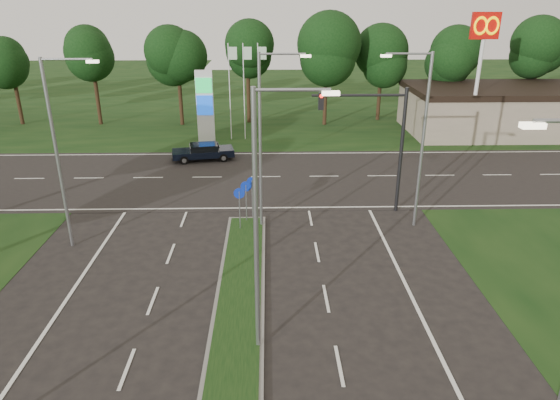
{
  "coord_description": "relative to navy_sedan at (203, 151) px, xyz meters",
  "views": [
    {
      "loc": [
        1.22,
        -8.21,
        11.27
      ],
      "look_at": [
        1.75,
        14.29,
        2.2
      ],
      "focal_mm": 32.0,
      "sensor_mm": 36.0,
      "label": 1
    }
  ],
  "objects": [
    {
      "name": "streetlight_median_far",
      "position": [
        4.7,
        -12.0,
        4.41
      ],
      "size": [
        2.53,
        0.22,
        9.0
      ],
      "color": "gray",
      "rests_on": "ground"
    },
    {
      "name": "cross_road",
      "position": [
        3.7,
        -4.0,
        -0.67
      ],
      "size": [
        160.0,
        12.0,
        0.02
      ],
      "primitive_type": "cube",
      "color": "black",
      "rests_on": "ground"
    },
    {
      "name": "gas_pylon",
      "position": [
        -0.09,
        5.04,
        2.53
      ],
      "size": [
        5.8,
        1.26,
        8.0
      ],
      "color": "silver",
      "rests_on": "ground"
    },
    {
      "name": "treeline_far",
      "position": [
        3.8,
        11.93,
        6.16
      ],
      "size": [
        6.0,
        6.0,
        9.9
      ],
      "color": "black",
      "rests_on": "ground"
    },
    {
      "name": "median_signs",
      "position": [
        3.7,
        -11.6,
        1.05
      ],
      "size": [
        1.16,
        1.76,
        2.38
      ],
      "color": "gray",
      "rests_on": "ground"
    },
    {
      "name": "streetlight_right_far",
      "position": [
        12.5,
        -12.0,
        4.41
      ],
      "size": [
        2.53,
        0.22,
        9.0
      ],
      "rotation": [
        0.0,
        0.0,
        3.14
      ],
      "color": "gray",
      "rests_on": "ground"
    },
    {
      "name": "mcdonalds_sign",
      "position": [
        21.7,
        3.97,
        7.32
      ],
      "size": [
        2.2,
        0.47,
        10.4
      ],
      "color": "silver",
      "rests_on": "ground"
    },
    {
      "name": "verge_far",
      "position": [
        3.7,
        27.0,
        -0.67
      ],
      "size": [
        160.0,
        50.0,
        0.02
      ],
      "primitive_type": "cube",
      "color": "black",
      "rests_on": "ground"
    },
    {
      "name": "median_kerb",
      "position": [
        3.7,
        -24.0,
        -0.61
      ],
      "size": [
        2.0,
        26.0,
        0.12
      ],
      "primitive_type": "cube",
      "color": "slate",
      "rests_on": "ground"
    },
    {
      "name": "navy_sedan",
      "position": [
        0.0,
        0.0,
        0.0
      ],
      "size": [
        4.78,
        2.65,
        1.24
      ],
      "rotation": [
        0.0,
        0.0,
        1.76
      ],
      "color": "black",
      "rests_on": "ground"
    },
    {
      "name": "streetlight_median_near",
      "position": [
        4.7,
        -22.0,
        4.41
      ],
      "size": [
        2.53,
        0.22,
        9.0
      ],
      "color": "gray",
      "rests_on": "ground"
    },
    {
      "name": "traffic_signal",
      "position": [
        10.88,
        -10.01,
        3.99
      ],
      "size": [
        5.1,
        0.42,
        7.0
      ],
      "color": "black",
      "rests_on": "ground"
    },
    {
      "name": "streetlight_left_far",
      "position": [
        -4.6,
        -14.0,
        4.41
      ],
      "size": [
        2.53,
        0.22,
        9.0
      ],
      "color": "gray",
      "rests_on": "ground"
    },
    {
      "name": "commercial_building",
      "position": [
        25.7,
        8.0,
        1.33
      ],
      "size": [
        16.0,
        9.0,
        4.0
      ],
      "primitive_type": "cube",
      "color": "gray",
      "rests_on": "ground"
    }
  ]
}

